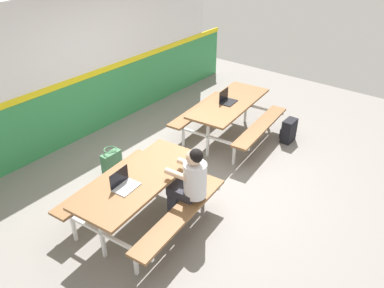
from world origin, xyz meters
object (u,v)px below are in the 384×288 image
(picnic_table_left, at_px, (140,188))
(student_nearer, at_px, (190,181))
(laptop_silver, at_px, (124,184))
(tote_bag_bright, at_px, (112,162))
(backpack_dark, at_px, (289,131))
(picnic_table_right, at_px, (229,110))
(laptop_dark, at_px, (227,100))

(picnic_table_left, height_order, student_nearer, student_nearer)
(laptop_silver, bearing_deg, tote_bag_bright, 56.74)
(backpack_dark, bearing_deg, picnic_table_right, 121.67)
(picnic_table_right, xyz_separation_m, laptop_silver, (-2.90, -0.35, 0.21))
(laptop_silver, distance_m, tote_bag_bright, 1.57)
(laptop_dark, bearing_deg, student_nearer, -157.60)
(picnic_table_left, xyz_separation_m, backpack_dark, (3.22, -0.59, -0.36))
(picnic_table_right, bearing_deg, tote_bag_bright, 157.41)
(picnic_table_right, distance_m, laptop_silver, 2.92)
(picnic_table_left, relative_size, student_nearer, 1.60)
(laptop_dark, distance_m, tote_bag_bright, 2.30)
(picnic_table_left, distance_m, picnic_table_right, 2.67)
(laptop_dark, bearing_deg, tote_bag_bright, 157.86)
(tote_bag_bright, bearing_deg, picnic_table_left, -113.86)
(picnic_table_right, relative_size, tote_bag_bright, 4.48)
(tote_bag_bright, bearing_deg, backpack_dark, -34.15)
(backpack_dark, bearing_deg, picnic_table_left, 169.70)
(backpack_dark, bearing_deg, tote_bag_bright, 145.85)
(picnic_table_left, relative_size, laptop_silver, 5.67)
(picnic_table_left, distance_m, backpack_dark, 3.30)
(laptop_dark, relative_size, tote_bag_bright, 0.79)
(student_nearer, height_order, laptop_silver, student_nearer)
(laptop_dark, bearing_deg, picnic_table_right, -43.26)
(laptop_dark, bearing_deg, laptop_silver, -172.41)
(student_nearer, bearing_deg, backpack_dark, -1.30)
(laptop_silver, xyz_separation_m, tote_bag_bright, (0.80, 1.22, -0.59))
(picnic_table_left, xyz_separation_m, laptop_silver, (-0.26, 0.01, 0.21))
(student_nearer, bearing_deg, laptop_dark, 22.40)
(backpack_dark, xyz_separation_m, tote_bag_bright, (-2.68, 1.82, -0.02))
(picnic_table_left, relative_size, laptop_dark, 5.67)
(tote_bag_bright, bearing_deg, picnic_table_right, -22.59)
(laptop_silver, bearing_deg, laptop_dark, 7.59)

